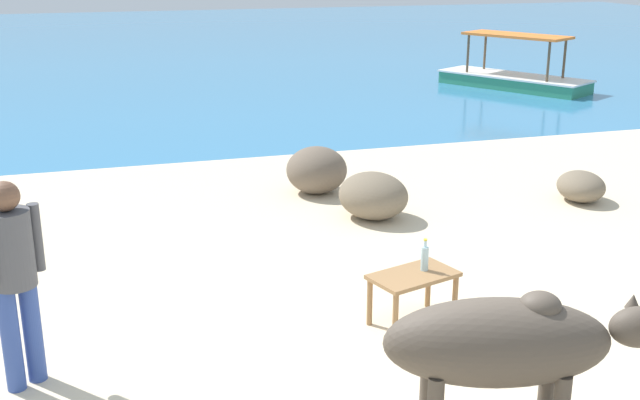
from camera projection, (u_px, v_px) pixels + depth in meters
The scene contains 10 objects.
sand_beach at pixel (425, 375), 6.20m from camera, with size 18.00×14.00×0.04m, color beige.
water_surface at pixel (158, 51), 26.30m from camera, with size 60.00×36.00×0.03m, color teal.
cow at pixel (505, 343), 5.17m from camera, with size 1.93×0.94×1.08m.
low_bench_table at pixel (413, 282), 6.91m from camera, with size 0.86×0.64×0.47m.
bottle at pixel (425, 258), 6.93m from camera, with size 0.07×0.07×0.30m.
person_standing at pixel (14, 270), 5.75m from camera, with size 0.43×0.33×1.62m.
shore_rock_large at pixel (317, 170), 10.69m from camera, with size 0.83×0.82×0.64m, color #6B5B4C.
shore_rock_medium at pixel (373, 196), 9.68m from camera, with size 0.90×0.79×0.58m, color #756651.
shore_rock_small at pixel (581, 186), 10.38m from camera, with size 0.73×0.61×0.40m, color #756651.
boat_green at pixel (514, 77), 18.99m from camera, with size 2.83×3.76×1.29m.
Camera 1 is at (-2.36, -5.02, 3.22)m, focal length 44.14 mm.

